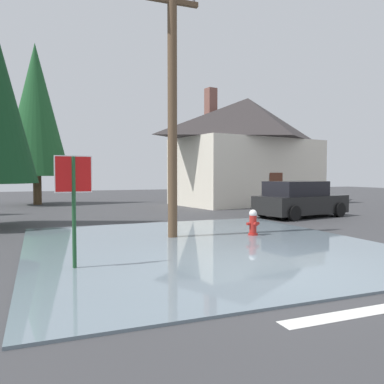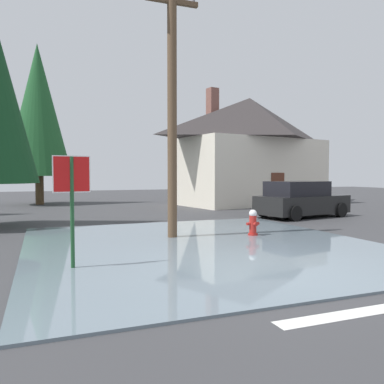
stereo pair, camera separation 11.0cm
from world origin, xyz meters
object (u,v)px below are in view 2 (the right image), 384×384
(house, at_px, (249,149))
(pine_tree_short_left, at_px, (38,110))
(parked_car, at_px, (301,200))
(fire_hydrant, at_px, (253,223))
(stop_sign_near, at_px, (72,189))
(utility_pole, at_px, (172,105))

(house, height_order, pine_tree_short_left, pine_tree_short_left)
(parked_car, relative_size, pine_tree_short_left, 0.45)
(fire_hydrant, relative_size, pine_tree_short_left, 0.08)
(fire_hydrant, bearing_deg, house, 61.02)
(stop_sign_near, relative_size, house, 0.22)
(house, bearing_deg, pine_tree_short_left, 160.77)
(house, relative_size, pine_tree_short_left, 1.04)
(stop_sign_near, xyz_separation_m, utility_pole, (3.07, 2.91, 2.31))
(stop_sign_near, relative_size, parked_car, 0.51)
(fire_hydrant, xyz_separation_m, parked_car, (4.74, 3.98, 0.36))
(fire_hydrant, relative_size, house, 0.08)
(utility_pole, height_order, parked_car, utility_pole)
(stop_sign_near, relative_size, utility_pole, 0.30)
(stop_sign_near, bearing_deg, house, 49.47)
(fire_hydrant, xyz_separation_m, pine_tree_short_left, (-6.16, 15.99, 5.51))
(stop_sign_near, bearing_deg, pine_tree_short_left, 92.09)
(stop_sign_near, xyz_separation_m, parked_car, (10.23, 6.31, -0.87))
(stop_sign_near, distance_m, utility_pole, 4.82)
(stop_sign_near, bearing_deg, utility_pole, 43.50)
(pine_tree_short_left, bearing_deg, parked_car, -47.78)
(utility_pole, xyz_separation_m, house, (8.84, 11.02, -0.44))
(fire_hydrant, distance_m, parked_car, 6.20)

